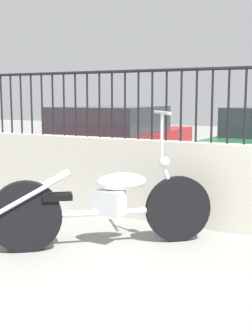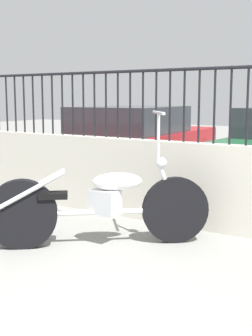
% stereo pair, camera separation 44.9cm
% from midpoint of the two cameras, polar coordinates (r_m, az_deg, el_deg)
% --- Properties ---
extents(ground_plane, '(40.00, 40.00, 0.00)m').
position_cam_midpoint_polar(ground_plane, '(3.22, 0.82, -18.11)').
color(ground_plane, gray).
extents(low_wall, '(10.43, 0.18, 0.95)m').
position_cam_midpoint_polar(low_wall, '(5.12, 15.71, -2.63)').
color(low_wall, beige).
rests_on(low_wall, ground_plane).
extents(fence_railing, '(10.43, 0.04, 0.81)m').
position_cam_midpoint_polar(fence_railing, '(5.03, 16.19, 8.76)').
color(fence_railing, black).
rests_on(fence_railing, low_wall).
extents(motorcycle_white, '(1.72, 1.52, 1.32)m').
position_cam_midpoint_polar(motorcycle_white, '(4.57, -1.75, -4.59)').
color(motorcycle_white, black).
rests_on(motorcycle_white, ground_plane).
extents(car_red, '(2.23, 4.48, 1.28)m').
position_cam_midpoint_polar(car_red, '(8.83, 2.40, 3.44)').
color(car_red, black).
rests_on(car_red, ground_plane).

